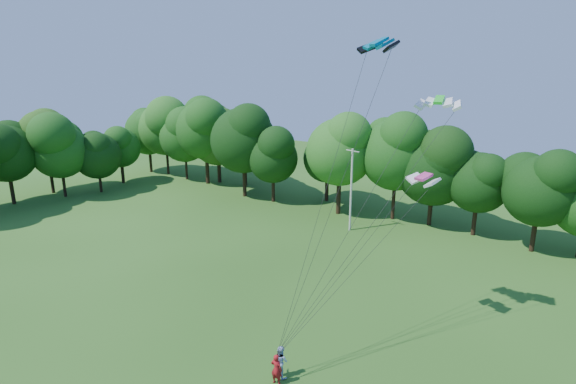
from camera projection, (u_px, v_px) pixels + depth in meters
The scene contains 9 objects.
utility_pole at pixel (351, 189), 47.06m from camera, with size 1.72×0.56×8.85m.
kite_flyer_left at pixel (276, 369), 24.41m from camera, with size 0.66×0.44×1.82m, color #A4151B.
kite_flyer_right at pixel (281, 361), 25.02m from camera, with size 0.92×0.71×1.88m, color #ABC6ED.
kite_teal at pixel (379, 42), 25.15m from camera, with size 2.69×1.98×0.57m.
kite_green at pixel (439, 100), 26.24m from camera, with size 2.68×1.53×0.50m.
kite_pink at pixel (424, 177), 27.55m from camera, with size 2.25×1.67×0.40m.
tree_back_west at pixel (217, 128), 66.62m from camera, with size 9.22×9.22×13.41m.
tree_back_center at pixel (434, 161), 48.04m from camera, with size 7.92×7.92×11.53m.
tree_flank_west at pixel (46, 137), 60.83m from camera, with size 8.70×8.70×12.65m.
Camera 1 is at (16.15, -10.84, 16.64)m, focal length 28.00 mm.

